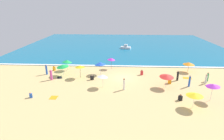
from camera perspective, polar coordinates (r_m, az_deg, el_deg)
name	(u,v)px	position (r m, az deg, el deg)	size (l,w,h in m)	color
ground_plane	(123,78)	(31.77, 3.38, -2.39)	(60.00, 60.00, 0.00)	#D8B775
ocean_water	(122,45)	(58.69, 3.27, 7.83)	(60.00, 44.00, 0.10)	#146B93
wave_breaker_foam	(123,66)	(37.66, 3.34, 1.31)	(57.00, 0.70, 0.01)	white
beach_umbrella_0	(80,66)	(31.51, -10.00, 1.13)	(1.75, 1.77, 2.30)	#4C3823
beach_umbrella_1	(189,63)	(36.88, 22.92, 1.89)	(2.37, 2.36, 1.90)	#4C3823
beach_umbrella_2	(103,76)	(27.46, -2.93, -1.85)	(2.29, 2.29, 2.12)	silver
beach_umbrella_3	(195,95)	(24.11, 24.49, -7.00)	(2.40, 2.40, 1.96)	silver
beach_umbrella_4	(67,61)	(35.83, -13.89, 2.69)	(2.53, 2.52, 2.17)	silver
beach_umbrella_5	(111,59)	(35.66, -0.21, 3.48)	(2.10, 2.09, 2.26)	#4C3823
beach_umbrella_6	(62,66)	(33.24, -15.24, 1.30)	(3.02, 3.01, 2.16)	silver
beach_umbrella_7	(167,76)	(28.48, 16.73, -1.82)	(2.28, 2.30, 2.13)	silver
beach_umbrella_8	(213,85)	(26.80, 29.08, -4.22)	(1.73, 1.71, 2.41)	silver
beach_umbrella_9	(100,64)	(32.71, -3.70, 2.04)	(2.73, 2.74, 2.38)	silver
beachgoer_0	(142,73)	(33.28, 9.31, -0.79)	(0.47, 0.47, 0.98)	red
beachgoer_1	(124,84)	(26.95, 3.79, -4.47)	(0.32, 0.32, 1.81)	white
beachgoer_2	(190,81)	(30.35, 23.11, -3.15)	(0.34, 0.34, 1.89)	blue
beachgoer_3	(170,81)	(30.69, 17.59, -3.28)	(0.49, 0.49, 0.98)	orange
beachgoer_4	(51,75)	(32.13, -18.52, -1.48)	(0.55, 0.55, 1.88)	#D84CA5
beachgoer_5	(31,95)	(27.25, -24.07, -7.22)	(0.49, 0.49, 0.79)	blue
beachgoer_6	(208,77)	(33.86, 27.73, -1.99)	(0.44, 0.44, 1.53)	green
beachgoer_7	(46,70)	(35.00, -19.82, 0.10)	(0.47, 0.47, 1.89)	blue
beachgoer_8	(180,98)	(25.86, 20.62, -8.09)	(0.52, 0.52, 0.88)	black
beachgoer_9	(92,78)	(30.88, -6.28, -2.39)	(0.64, 0.64, 0.88)	black
beachgoer_10	(178,76)	(32.15, 19.88, -1.68)	(0.37, 0.37, 1.77)	black
beachgoer_11	(54,68)	(36.78, -17.66, 0.49)	(0.51, 0.51, 0.98)	orange
beachgoer_12	(206,79)	(32.71, 27.38, -2.55)	(0.37, 0.37, 1.58)	white
beach_towel_0	(54,98)	(26.27, -17.81, -8.22)	(1.02, 1.12, 0.01)	orange
beach_towel_1	(187,78)	(34.06, 22.49, -2.36)	(1.59, 1.23, 0.01)	orange
beach_towel_2	(210,86)	(32.36, 28.35, -4.38)	(1.53, 0.82, 0.01)	black
beach_towel_3	(60,77)	(33.03, -16.08, -2.27)	(1.23, 1.45, 0.01)	black
small_boat_0	(126,47)	(53.27, 4.32, 7.11)	(3.06, 1.85, 1.22)	white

